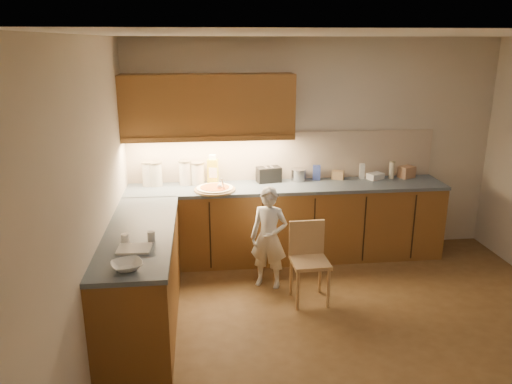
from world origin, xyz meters
TOP-DOWN VIEW (x-y plane):
  - room at (0.00, 0.00)m, footprint 4.54×4.50m
  - l_counter at (-0.92, 1.25)m, footprint 3.77×2.62m
  - backsplash at (-0.38, 1.99)m, footprint 3.75×0.02m
  - upper_cabinets at (-1.27, 1.82)m, footprint 1.95×0.36m
  - pizza_on_board at (-1.23, 1.57)m, footprint 0.47×0.47m
  - child at (-0.69, 0.99)m, footprint 0.47×0.40m
  - wooden_chair at (-0.33, 0.67)m, footprint 0.38×0.38m
  - mixing_bowl at (-1.95, -0.40)m, footprint 0.29×0.29m
  - canister_a at (-2.00, 1.86)m, footprint 0.14×0.14m
  - canister_b at (-1.91, 1.85)m, footprint 0.16×0.16m
  - canister_c at (-1.56, 1.86)m, footprint 0.16×0.16m
  - canister_d at (-1.42, 1.85)m, footprint 0.17×0.17m
  - oil_jug at (-1.24, 1.84)m, footprint 0.14×0.12m
  - toaster at (-0.57, 1.87)m, footprint 0.31×0.21m
  - steel_pot at (-0.21, 1.88)m, footprint 0.19×0.19m
  - blue_box at (0.02, 1.89)m, footprint 0.10×0.08m
  - card_box_a at (0.29, 1.90)m, footprint 0.17×0.15m
  - white_bottle at (0.59, 1.89)m, footprint 0.07×0.07m
  - flat_pack at (0.75, 1.84)m, footprint 0.23×0.20m
  - tall_jar at (0.96, 1.86)m, footprint 0.07×0.07m
  - card_box_b at (1.16, 1.87)m, footprint 0.22×0.20m
  - dough_cloth at (-1.94, -0.04)m, footprint 0.28×0.22m
  - spice_jar_a at (-2.03, 0.11)m, footprint 0.08×0.08m
  - spice_jar_b at (-1.82, 0.13)m, footprint 0.08×0.08m

SIDE VIEW (x-z plane):
  - l_counter at x=-0.92m, z-range 0.00..0.92m
  - wooden_chair at x=-0.33m, z-range 0.06..0.88m
  - child at x=-0.69m, z-range 0.00..1.10m
  - dough_cloth at x=-1.94m, z-range 0.92..0.94m
  - pizza_on_board at x=-1.23m, z-range 0.85..1.04m
  - mixing_bowl at x=-1.95m, z-range 0.92..0.98m
  - flat_pack at x=0.75m, z-range 0.92..1.00m
  - spice_jar_a at x=-2.03m, z-range 0.92..1.00m
  - spice_jar_b at x=-1.82m, z-range 0.92..1.01m
  - card_box_a at x=0.29m, z-range 0.92..1.02m
  - card_box_b at x=1.16m, z-range 0.92..1.06m
  - steel_pot at x=-0.21m, z-range 0.92..1.07m
  - blue_box at x=0.02m, z-range 0.92..1.10m
  - toaster at x=-0.57m, z-range 0.92..1.10m
  - white_bottle at x=0.59m, z-range 0.92..1.10m
  - tall_jar at x=0.96m, z-range 0.92..1.13m
  - canister_d at x=-1.42m, z-range 0.92..1.19m
  - canister_b at x=-1.91m, z-range 0.92..1.21m
  - canister_a at x=-2.00m, z-range 0.92..1.21m
  - canister_c at x=-1.56m, z-range 0.92..1.21m
  - oil_jug at x=-1.24m, z-range 0.90..1.26m
  - backsplash at x=-0.38m, z-range 0.92..1.50m
  - room at x=0.00m, z-range 0.37..2.99m
  - upper_cabinets at x=-1.27m, z-range 1.48..2.21m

